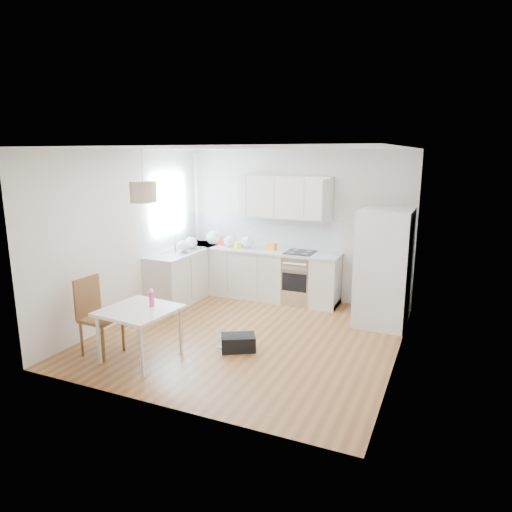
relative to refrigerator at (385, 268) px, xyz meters
The scene contains 29 objects.
floor 2.37m from the refrigerator, 142.08° to the right, with size 4.20×4.20×0.00m, color brown.
ceiling 2.83m from the refrigerator, 142.08° to the right, with size 4.20×4.20×0.00m, color white.
wall_back 1.94m from the refrigerator, 156.41° to the left, with size 4.20×4.20×0.00m, color beige.
wall_left 4.08m from the refrigerator, 160.63° to the right, with size 4.20×4.20×0.00m, color beige.
wall_right 1.47m from the refrigerator, 74.52° to the right, with size 4.20×4.20×0.00m, color beige.
window_glassblock 3.91m from the refrigerator, behind, with size 0.02×1.00×1.00m, color #BFE0F9.
cabinets_back 2.42m from the refrigerator, 168.96° to the left, with size 3.00×0.60×0.88m, color beige.
cabinets_left 3.56m from the refrigerator, behind, with size 0.60×1.80×0.88m, color beige.
counter_back 2.37m from the refrigerator, 168.96° to the left, with size 3.02×0.64×0.04m, color #AEB0B3.
counter_left 3.53m from the refrigerator, behind, with size 0.64×1.82×0.04m, color #AEB0B3.
backsplash_back 2.46m from the refrigerator, 162.18° to the left, with size 3.00×0.01×0.58m, color white.
backsplash_left 3.84m from the refrigerator, behind, with size 0.01×1.80×0.58m, color white.
upper_cabinets 2.19m from the refrigerator, 162.43° to the left, with size 1.70×0.32×0.75m, color beige.
range_oven 1.66m from the refrigerator, 163.44° to the left, with size 0.50×0.61×0.88m, color silver, non-canonical shape.
sink 3.53m from the refrigerator, behind, with size 0.50×0.80×0.16m, color silver, non-canonical shape.
refrigerator is the anchor object (origin of this frame).
dining_table 3.74m from the refrigerator, 135.96° to the right, with size 0.95×0.95×0.69m.
dining_chair 4.22m from the refrigerator, 140.63° to the right, with size 0.44×0.44×1.04m, color #502F18, non-canonical shape.
drink_bottle 3.56m from the refrigerator, 136.69° to the right, with size 0.07×0.07×0.23m, color #F0428C.
gym_bag 2.59m from the refrigerator, 131.78° to the right, with size 0.46×0.30×0.21m, color black.
pendant_lamp 3.83m from the refrigerator, 134.19° to the right, with size 0.32×0.32×0.25m, color beige.
grocery_bag_a 3.32m from the refrigerator, behind, with size 0.29×0.25×0.26m, color white.
grocery_bag_b 2.93m from the refrigerator, behind, with size 0.24×0.21×0.22m, color white.
grocery_bag_c 2.60m from the refrigerator, behind, with size 0.24×0.21×0.22m, color white.
grocery_bag_d 3.50m from the refrigerator, behind, with size 0.23×0.20×0.21m, color white.
grocery_bag_e 3.46m from the refrigerator, behind, with size 0.23×0.20×0.21m, color white.
snack_orange 2.14m from the refrigerator, 167.10° to the left, with size 0.18×0.11×0.12m, color #CA7312.
snack_yellow 2.76m from the refrigerator, behind, with size 0.17×0.10×0.11m, color yellow.
snack_red 3.17m from the refrigerator, behind, with size 0.16×0.10×0.11m, color red.
Camera 1 is at (2.65, -5.71, 2.62)m, focal length 32.00 mm.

